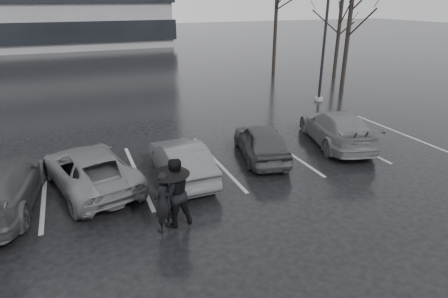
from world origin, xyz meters
TOP-DOWN VIEW (x-y plane):
  - ground at (0.00, 0.00)m, footprint 160.00×160.00m
  - car_main at (2.22, 2.29)m, footprint 2.23×3.85m
  - car_west_a at (-0.89, 1.75)m, footprint 1.35×3.71m
  - car_west_b at (-3.64, 2.17)m, footprint 3.03×4.76m
  - car_east at (5.61, 2.41)m, footprint 2.97×4.83m
  - pedestrian_left at (-2.14, -0.90)m, footprint 0.68×0.66m
  - pedestrian_right at (-1.80, -0.75)m, footprint 0.95×0.78m
  - umbrella at (-1.88, -0.71)m, footprint 0.99×0.99m
  - lamp_post at (9.04, 8.28)m, footprint 0.46×0.46m
  - stall_stripes at (-0.80, 2.50)m, footprint 19.72×5.00m
  - tree_east at (12.00, 10.00)m, footprint 0.26×0.26m
  - tree_ne at (14.50, 14.00)m, footprint 0.26×0.26m
  - tree_north at (11.00, 17.00)m, footprint 0.26×0.26m

SIDE VIEW (x-z plane):
  - ground at x=0.00m, z-range 0.00..0.00m
  - stall_stripes at x=-0.80m, z-range 0.00..0.00m
  - car_west_a at x=-0.89m, z-range 0.00..1.21m
  - car_west_b at x=-3.64m, z-range 0.00..1.22m
  - car_main at x=2.22m, z-range 0.00..1.23m
  - car_east at x=5.61m, z-range 0.00..1.31m
  - pedestrian_left at x=-2.14m, z-range 0.00..1.58m
  - pedestrian_right at x=-1.80m, z-range 0.00..1.81m
  - umbrella at x=-1.88m, z-range 0.69..2.38m
  - tree_ne at x=14.50m, z-range 0.00..7.00m
  - lamp_post at x=9.04m, z-range -0.35..7.99m
  - tree_east at x=12.00m, z-range 0.00..8.00m
  - tree_north at x=11.00m, z-range 0.00..8.50m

